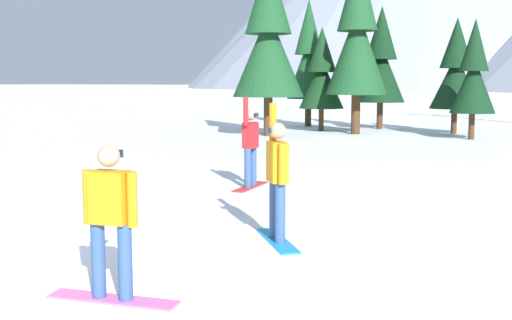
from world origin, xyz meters
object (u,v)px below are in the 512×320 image
snowboarder_midground (277,177)px  pine_tree_short (474,74)px  pine_tree_slender (357,35)px  pine_tree_tall (309,58)px  snowboarder_background (250,145)px  pine_tree_young (456,71)px  snowboarder_foreground (110,219)px  pine_tree_broad (381,62)px  pine_tree_leaning (268,38)px  loose_snowboard_near_left (105,187)px  pine_tree_twin (322,75)px

snowboarder_midground → pine_tree_short: size_ratio=0.42×
pine_tree_slender → pine_tree_tall: pine_tree_slender is taller
snowboarder_background → snowboarder_midground: bearing=-58.1°
pine_tree_young → pine_tree_slender: pine_tree_slender is taller
snowboarder_foreground → pine_tree_broad: (-4.25, 25.46, 2.38)m
pine_tree_broad → pine_tree_slender: bearing=-91.8°
pine_tree_young → pine_tree_broad: bearing=158.5°
pine_tree_young → pine_tree_tall: 7.85m
pine_tree_leaning → pine_tree_young: bearing=33.1°
pine_tree_broad → snowboarder_midground: bearing=-78.0°
snowboarder_foreground → snowboarder_background: bearing=105.8°
snowboarder_background → loose_snowboard_near_left: size_ratio=1.22×
snowboarder_midground → pine_tree_leaning: bearing=116.1°
loose_snowboard_near_left → pine_tree_tall: 21.11m
snowboarder_midground → snowboarder_foreground: bearing=-99.5°
snowboarder_background → pine_tree_twin: bearing=105.4°
snowboarder_foreground → snowboarder_midground: snowboarder_midground is taller
pine_tree_slender → loose_snowboard_near_left: bearing=-90.0°
pine_tree_broad → snowboarder_background: bearing=-83.1°
loose_snowboard_near_left → pine_tree_twin: pine_tree_twin is taller
pine_tree_short → snowboarder_foreground: bearing=-91.7°
snowboarder_foreground → pine_tree_twin: (-6.37, 22.90, 1.77)m
pine_tree_broad → pine_tree_short: pine_tree_broad is taller
snowboarder_midground → loose_snowboard_near_left: 5.31m
pine_tree_twin → pine_tree_leaning: 3.99m
pine_tree_broad → snowboarder_foreground: bearing=-80.5°
snowboarder_foreground → loose_snowboard_near_left: snowboarder_foreground is taller
snowboarder_background → pine_tree_leaning: (-5.44, 12.23, 3.22)m
snowboarder_background → pine_tree_leaning: size_ratio=0.26×
snowboarder_foreground → pine_tree_tall: 26.90m
pine_tree_short → pine_tree_tall: (-8.75, 4.00, 0.93)m
snowboarder_midground → pine_tree_tall: pine_tree_tall is taller
snowboarder_background → pine_tree_short: pine_tree_short is taller
snowboarder_midground → pine_tree_tall: bearing=111.0°
pine_tree_short → pine_tree_leaning: (-8.12, -2.14, 1.53)m
snowboarder_foreground → snowboarder_background: (-2.02, 7.14, 0.05)m
pine_tree_tall → pine_tree_young: bearing=-11.5°
pine_tree_twin → pine_tree_broad: (2.11, 2.56, 0.61)m
pine_tree_short → pine_tree_twin: bearing=168.8°
loose_snowboard_near_left → pine_tree_broad: (0.11, 20.44, 3.13)m
pine_tree_slender → snowboarder_background: bearing=-81.0°
snowboarder_background → pine_tree_broad: 18.60m
pine_tree_slender → pine_tree_short: size_ratio=1.65×
snowboarder_midground → pine_tree_broad: bearing=102.0°
snowboarder_midground → pine_tree_slender: 19.78m
pine_tree_slender → pine_tree_broad: 3.68m
snowboarder_midground → pine_tree_slender: (-4.88, 18.86, 3.39)m
loose_snowboard_near_left → pine_tree_short: bearing=73.1°
snowboarder_foreground → pine_tree_short: (0.65, 21.51, 1.74)m
snowboarder_midground → pine_tree_slender: pine_tree_slender is taller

